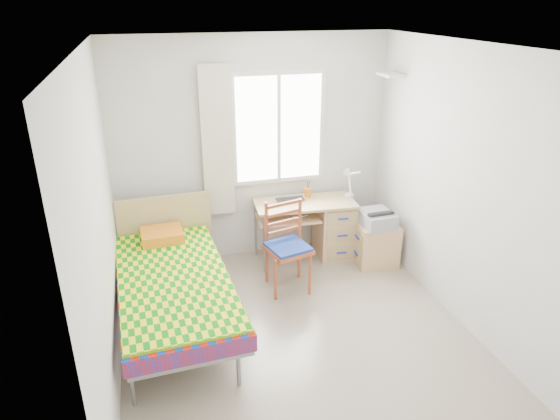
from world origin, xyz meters
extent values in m
plane|color=#BCAD93|center=(0.00, 0.00, 0.00)|extent=(3.50, 3.50, 0.00)
plane|color=white|center=(0.00, 0.00, 2.60)|extent=(3.50, 3.50, 0.00)
plane|color=silver|center=(0.00, 1.75, 1.30)|extent=(3.20, 0.00, 3.20)
plane|color=silver|center=(-1.60, 0.00, 1.30)|extent=(0.00, 3.50, 3.50)
plane|color=silver|center=(1.60, 0.00, 1.30)|extent=(0.00, 3.50, 3.50)
cube|color=white|center=(0.30, 1.73, 1.55)|extent=(1.10, 0.04, 1.30)
cube|color=white|center=(0.30, 1.72, 1.55)|extent=(1.00, 0.02, 1.20)
cube|color=white|center=(0.30, 1.72, 1.55)|extent=(0.04, 0.02, 1.20)
cube|color=beige|center=(-0.42, 1.68, 1.45)|extent=(0.35, 0.05, 1.70)
cube|color=white|center=(1.49, 1.40, 2.15)|extent=(0.20, 0.32, 0.03)
cube|color=gray|center=(-1.07, 0.46, 0.37)|extent=(1.07, 2.20, 0.06)
cube|color=red|center=(-1.07, 0.46, 0.45)|extent=(1.11, 2.22, 0.15)
cube|color=yellow|center=(-1.07, 0.44, 0.54)|extent=(1.09, 2.10, 0.03)
cube|color=tan|center=(-1.07, 1.51, 0.65)|extent=(1.03, 0.10, 0.59)
cube|color=orange|center=(-1.12, 1.24, 0.61)|extent=(0.45, 0.39, 0.11)
cylinder|color=gray|center=(-1.49, -0.52, 0.17)|extent=(0.04, 0.04, 0.34)
cylinder|color=gray|center=(-0.66, 1.44, 0.17)|extent=(0.04, 0.04, 0.34)
cube|color=tan|center=(0.53, 1.42, 0.72)|extent=(1.21, 0.62, 0.03)
cube|color=tan|center=(0.92, 1.42, 0.35)|extent=(0.45, 0.55, 0.70)
cube|color=tan|center=(0.32, 1.42, 0.57)|extent=(0.75, 0.55, 0.02)
cylinder|color=gray|center=(-0.01, 1.21, 0.35)|extent=(0.03, 0.03, 0.70)
cylinder|color=gray|center=(-0.01, 1.64, 0.35)|extent=(0.03, 0.03, 0.70)
cube|color=#AD3B21|center=(0.15, 0.81, 0.47)|extent=(0.51, 0.51, 0.04)
cube|color=navy|center=(0.15, 0.81, 0.50)|extent=(0.48, 0.48, 0.04)
cube|color=#AD3B21|center=(0.15, 1.00, 0.76)|extent=(0.37, 0.12, 0.42)
cylinder|color=#AD3B21|center=(-0.04, 0.62, 0.23)|extent=(0.03, 0.03, 0.47)
cylinder|color=#AD3B21|center=(0.34, 1.00, 0.48)|extent=(0.04, 0.04, 0.96)
cube|color=tan|center=(1.31, 1.07, 0.26)|extent=(0.50, 0.45, 0.51)
cube|color=tan|center=(1.07, 1.07, 0.37)|extent=(0.04, 0.38, 0.19)
cube|color=tan|center=(1.07, 1.07, 0.16)|extent=(0.04, 0.38, 0.19)
cube|color=gray|center=(1.28, 1.04, 0.59)|extent=(0.36, 0.41, 0.16)
cube|color=black|center=(1.28, 1.04, 0.67)|extent=(0.29, 0.34, 0.02)
imported|color=black|center=(0.38, 1.46, 0.75)|extent=(0.34, 0.22, 0.03)
cylinder|color=orange|center=(0.62, 1.58, 0.79)|extent=(0.11, 0.11, 0.11)
cylinder|color=white|center=(1.10, 1.44, 0.75)|extent=(0.11, 0.11, 0.03)
cylinder|color=white|center=(1.10, 1.44, 0.90)|extent=(0.02, 0.13, 0.29)
cylinder|color=white|center=(1.08, 1.36, 1.05)|extent=(0.14, 0.26, 0.12)
cone|color=white|center=(1.00, 1.26, 1.09)|extent=(0.15, 0.17, 0.14)
imported|color=gray|center=(0.35, 1.42, 0.59)|extent=(0.22, 0.27, 0.02)
camera|label=1|loc=(-1.20, -3.70, 2.94)|focal=32.00mm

